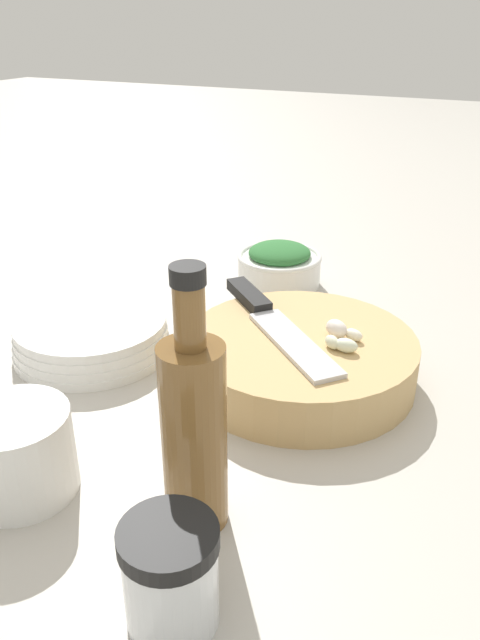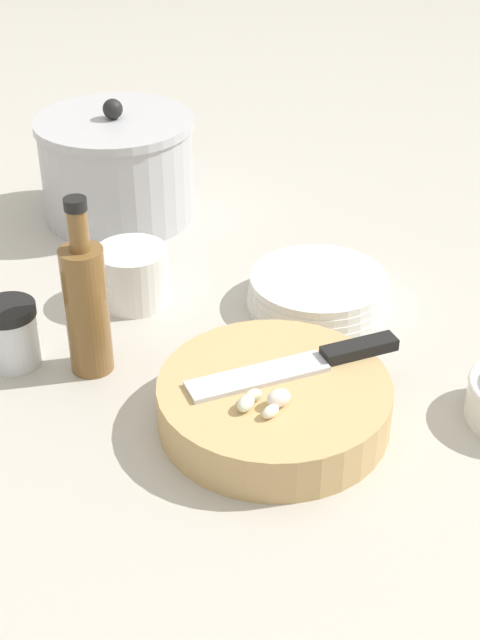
{
  "view_description": "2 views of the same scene",
  "coord_description": "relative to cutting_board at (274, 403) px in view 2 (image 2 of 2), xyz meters",
  "views": [
    {
      "loc": [
        -0.44,
        -0.26,
        0.35
      ],
      "look_at": [
        0.07,
        -0.02,
        0.07
      ],
      "focal_mm": 35.0,
      "sensor_mm": 36.0,
      "label": 1
    },
    {
      "loc": [
        0.37,
        -0.73,
        0.58
      ],
      "look_at": [
        0.04,
        -0.04,
        0.09
      ],
      "focal_mm": 50.0,
      "sensor_mm": 36.0,
      "label": 2
    }
  ],
  "objects": [
    {
      "name": "ground_plane",
      "position": [
        -0.09,
        0.07,
        -0.02
      ],
      "size": [
        5.0,
        5.0,
        0.0
      ],
      "primitive_type": "plane",
      "color": "#B2ADA3"
    },
    {
      "name": "cutting_board",
      "position": [
        0.0,
        0.0,
        0.0
      ],
      "size": [
        0.24,
        0.24,
        0.05
      ],
      "color": "tan",
      "rests_on": "ground_plane"
    },
    {
      "name": "chef_knife",
      "position": [
        0.02,
        0.04,
        0.03
      ],
      "size": [
        0.17,
        0.19,
        0.01
      ],
      "rotation": [
        0.0,
        0.0,
        2.41
      ],
      "color": "black",
      "rests_on": "cutting_board"
    },
    {
      "name": "garlic_cloves",
      "position": [
        0.01,
        -0.04,
        0.03
      ],
      "size": [
        0.05,
        0.05,
        0.02
      ],
      "color": "silver",
      "rests_on": "cutting_board"
    },
    {
      "name": "spice_jar",
      "position": [
        -0.3,
        -0.03,
        0.01
      ],
      "size": [
        0.06,
        0.06,
        0.07
      ],
      "color": "silver",
      "rests_on": "ground_plane"
    },
    {
      "name": "coffee_mug",
      "position": [
        -0.25,
        0.14,
        0.01
      ],
      "size": [
        0.09,
        0.12,
        0.07
      ],
      "color": "silver",
      "rests_on": "ground_plane"
    },
    {
      "name": "plate_stack",
      "position": [
        -0.04,
        0.23,
        -0.01
      ],
      "size": [
        0.18,
        0.18,
        0.04
      ],
      "color": "silver",
      "rests_on": "ground_plane"
    },
    {
      "name": "oil_bottle",
      "position": [
        -0.22,
        0.0,
        0.06
      ],
      "size": [
        0.05,
        0.05,
        0.21
      ],
      "color": "brown",
      "rests_on": "ground_plane"
    },
    {
      "name": "stock_pot",
      "position": [
        -0.4,
        0.34,
        0.05
      ],
      "size": [
        0.22,
        0.22,
        0.18
      ],
      "color": "#B2B2B7",
      "rests_on": "ground_plane"
    }
  ]
}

